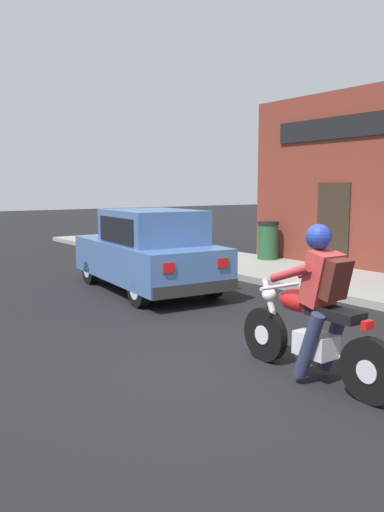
% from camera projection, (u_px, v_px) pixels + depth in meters
% --- Properties ---
extents(ground_plane, '(80.00, 80.00, 0.00)m').
position_uv_depth(ground_plane, '(215.00, 368.00, 5.52)').
color(ground_plane, black).
extents(sidewalk_curb, '(2.60, 22.00, 0.14)m').
position_uv_depth(sidewalk_curb, '(304.00, 275.00, 10.93)').
color(sidewalk_curb, gray).
rests_on(sidewalk_curb, ground).
extents(motorcycle_with_rider, '(0.57, 2.02, 1.62)m').
position_uv_depth(motorcycle_with_rider, '(315.00, 316.00, 5.07)').
color(motorcycle_with_rider, black).
rests_on(motorcycle_with_rider, ground).
extents(car_hatchback, '(2.07, 3.95, 1.57)m').
position_uv_depth(car_hatchback, '(148.00, 252.00, 9.55)').
color(car_hatchback, black).
rests_on(car_hatchback, ground).
extents(trash_bin, '(0.56, 0.56, 0.98)m').
position_uv_depth(trash_bin, '(268.00, 240.00, 12.90)').
color(trash_bin, '#23512D').
rests_on(trash_bin, sidewalk_curb).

